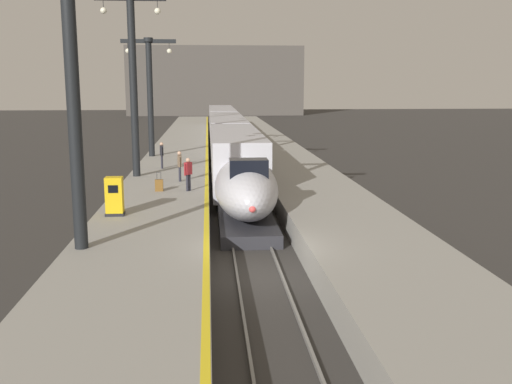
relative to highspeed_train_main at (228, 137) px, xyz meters
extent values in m
plane|color=#33302D|center=(0.00, -31.12, -1.95)|extent=(260.00, 260.00, 0.00)
cube|color=gray|center=(-4.05, -6.37, -1.43)|extent=(4.80, 110.00, 1.05)
cube|color=gray|center=(4.05, -6.37, -1.43)|extent=(4.80, 110.00, 1.05)
cube|color=yellow|center=(-1.77, -6.37, -0.90)|extent=(0.20, 107.80, 0.01)
cube|color=slate|center=(-0.75, -3.62, -1.89)|extent=(0.08, 110.00, 0.12)
cube|color=slate|center=(0.75, -3.62, -1.89)|extent=(0.08, 110.00, 0.12)
ellipsoid|color=silver|center=(0.00, -24.15, -0.12)|extent=(2.78, 7.87, 2.56)
cube|color=#28282D|center=(0.00, -24.55, -1.68)|extent=(2.46, 6.69, 0.55)
cube|color=black|center=(0.00, -25.92, 0.95)|extent=(1.59, 1.00, 0.90)
sphere|color=#F24C4C|center=(0.00, -28.01, -0.27)|extent=(0.28, 0.28, 0.28)
cube|color=silver|center=(0.00, -14.79, 0.12)|extent=(2.90, 14.00, 3.05)
cube|color=black|center=(-1.42, -14.79, 0.67)|extent=(0.04, 11.90, 0.80)
cube|color=black|center=(1.42, -14.79, 0.67)|extent=(0.04, 11.90, 0.80)
cube|color=silver|center=(0.00, -14.79, -1.15)|extent=(2.92, 13.30, 0.24)
cube|color=black|center=(0.00, -19.27, -1.67)|extent=(2.03, 2.20, 0.56)
cube|color=black|center=(0.00, -10.31, -1.67)|extent=(2.03, 2.20, 0.56)
cube|color=silver|center=(0.00, 1.81, 0.12)|extent=(2.90, 18.00, 3.05)
cube|color=black|center=(-1.42, 1.81, 0.67)|extent=(0.04, 15.84, 0.80)
cube|color=black|center=(1.42, 1.81, 0.67)|extent=(0.04, 15.84, 0.80)
cube|color=black|center=(0.00, -4.31, -1.67)|extent=(2.03, 2.20, 0.56)
cube|color=black|center=(0.00, 7.93, -1.67)|extent=(2.03, 2.20, 0.56)
cube|color=silver|center=(0.00, 20.41, 0.12)|extent=(2.90, 18.00, 3.05)
cube|color=black|center=(-1.42, 20.41, 0.67)|extent=(0.04, 15.84, 0.80)
cube|color=black|center=(1.42, 20.41, 0.67)|extent=(0.04, 15.84, 0.80)
cube|color=black|center=(0.00, 14.29, -1.67)|extent=(2.03, 2.20, 0.56)
cube|color=black|center=(0.00, 26.53, -1.67)|extent=(2.03, 2.20, 0.56)
cylinder|color=black|center=(-5.90, -30.75, 4.08)|extent=(0.44, 0.44, 9.96)
cylinder|color=black|center=(-5.90, -15.30, 4.28)|extent=(0.44, 0.44, 10.36)
cylinder|color=black|center=(-7.40, -15.30, 8.85)|extent=(0.03, 0.03, 0.60)
sphere|color=#EFEACC|center=(-7.40, -15.30, 8.50)|extent=(0.36, 0.36, 0.36)
cylinder|color=black|center=(-4.40, -15.30, 8.85)|extent=(0.03, 0.03, 0.60)
sphere|color=#EFEACC|center=(-4.40, -15.30, 8.50)|extent=(0.36, 0.36, 0.36)
cylinder|color=black|center=(-5.90, -5.61, 3.44)|extent=(0.44, 0.44, 8.68)
cylinder|color=black|center=(-5.90, -5.61, 7.62)|extent=(0.68, 0.68, 0.30)
cube|color=black|center=(-5.90, -5.61, 7.52)|extent=(4.00, 0.24, 0.28)
cylinder|color=black|center=(-7.40, -5.61, 7.17)|extent=(0.03, 0.03, 0.60)
sphere|color=#EFEACC|center=(-7.40, -5.61, 6.82)|extent=(0.36, 0.36, 0.36)
cylinder|color=black|center=(-4.40, -5.61, 7.17)|extent=(0.03, 0.03, 0.60)
sphere|color=#EFEACC|center=(-4.40, -5.61, 6.82)|extent=(0.36, 0.36, 0.36)
cylinder|color=#23232D|center=(-2.74, -20.52, -0.48)|extent=(0.13, 0.13, 0.85)
cylinder|color=#23232D|center=(-2.63, -20.38, -0.48)|extent=(0.13, 0.13, 0.85)
cube|color=maroon|center=(-2.69, -20.45, 0.26)|extent=(0.41, 0.43, 0.62)
cylinder|color=maroon|center=(-2.84, -20.64, 0.21)|extent=(0.09, 0.09, 0.58)
cylinder|color=maroon|center=(-2.54, -20.26, 0.21)|extent=(0.09, 0.09, 0.58)
sphere|color=tan|center=(-2.69, -20.45, 0.68)|extent=(0.22, 0.22, 0.22)
cylinder|color=#23232D|center=(-3.26, -17.34, -0.48)|extent=(0.13, 0.13, 0.85)
cylinder|color=#23232D|center=(-3.26, -17.51, -0.48)|extent=(0.13, 0.13, 0.85)
cube|color=brown|center=(-3.26, -17.43, 0.26)|extent=(0.23, 0.38, 0.62)
cylinder|color=brown|center=(-3.26, -17.19, 0.21)|extent=(0.09, 0.09, 0.58)
cylinder|color=brown|center=(-3.26, -17.67, 0.21)|extent=(0.09, 0.09, 0.58)
sphere|color=tan|center=(-3.26, -17.43, 0.68)|extent=(0.22, 0.22, 0.22)
cylinder|color=#23232D|center=(-4.64, -12.20, -0.48)|extent=(0.13, 0.13, 0.85)
cylinder|color=#23232D|center=(-4.63, -12.36, -0.48)|extent=(0.13, 0.13, 0.85)
cube|color=black|center=(-4.64, -12.28, 0.26)|extent=(0.24, 0.39, 0.62)
cylinder|color=black|center=(-4.65, -12.04, 0.21)|extent=(0.09, 0.09, 0.58)
cylinder|color=black|center=(-4.62, -12.52, 0.21)|extent=(0.09, 0.09, 0.58)
sphere|color=tan|center=(-4.64, -12.28, 0.68)|extent=(0.22, 0.22, 0.22)
cube|color=brown|center=(-4.17, -20.42, -0.60)|extent=(0.40, 0.22, 0.60)
cylinder|color=#262628|center=(-4.27, -20.42, -0.12)|extent=(0.02, 0.02, 0.36)
cylinder|color=#262628|center=(-4.07, -20.42, -0.12)|extent=(0.02, 0.02, 0.36)
cube|color=#262628|center=(-4.17, -20.42, 0.07)|extent=(0.22, 0.03, 0.02)
cube|color=yellow|center=(-5.55, -25.83, -0.10)|extent=(0.70, 0.56, 1.60)
cube|color=black|center=(-5.55, -26.11, 0.25)|extent=(0.40, 0.02, 0.32)
cube|color=black|center=(-5.55, -25.83, -0.84)|extent=(0.76, 0.62, 0.12)
cube|color=#4C4742|center=(0.00, 70.88, 5.05)|extent=(36.00, 2.00, 14.00)
camera|label=1|loc=(-1.65, -49.86, 4.47)|focal=40.94mm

